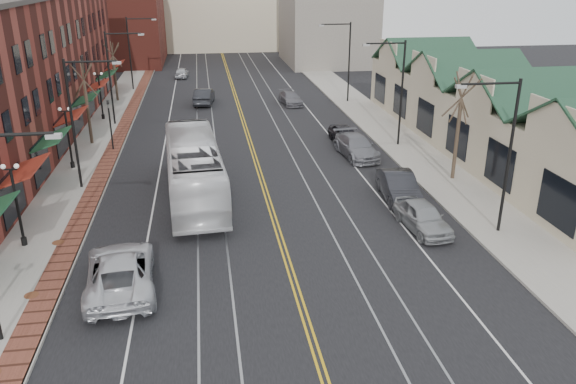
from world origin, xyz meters
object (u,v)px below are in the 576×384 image
object	(u,v)px
transit_bus	(194,169)
parked_car_a	(423,217)
parked_car_b	(399,187)
parked_car_c	(356,146)
parked_car_d	(344,134)
parked_suv	(120,271)

from	to	relation	value
transit_bus	parked_car_a	size ratio (longest dim) A/B	2.88
parked_car_b	parked_car_c	bearing A→B (deg)	96.91
parked_car_b	parked_car_d	world-z (taller)	parked_car_b
parked_car_a	parked_car_c	distance (m)	12.87
parked_suv	parked_car_c	distance (m)	22.37
parked_car_c	parked_car_d	distance (m)	3.61
parked_car_a	parked_car_c	xyz separation A→B (m)	(-0.15, 12.87, 0.02)
parked_suv	parked_car_a	distance (m)	15.60
transit_bus	parked_suv	xyz separation A→B (m)	(-3.16, -10.36, -0.94)
parked_suv	parked_car_b	world-z (taller)	parked_suv
parked_suv	parked_car_b	distance (m)	17.24
parked_suv	parked_car_a	xyz separation A→B (m)	(15.15, 3.73, -0.09)
parked_suv	parked_car_a	world-z (taller)	parked_suv
parked_suv	parked_car_c	xyz separation A→B (m)	(15.00, 16.60, -0.07)
parked_suv	parked_car_d	distance (m)	25.17
parked_suv	parked_car_c	size ratio (longest dim) A/B	1.13
transit_bus	parked_car_c	bearing A→B (deg)	-155.81
parked_car_a	parked_car_d	world-z (taller)	parked_car_a
transit_bus	parked_car_d	size ratio (longest dim) A/B	3.05
transit_bus	parked_car_a	bearing A→B (deg)	147.45
transit_bus	parked_car_a	distance (m)	13.73
parked_suv	parked_car_c	bearing A→B (deg)	-137.55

